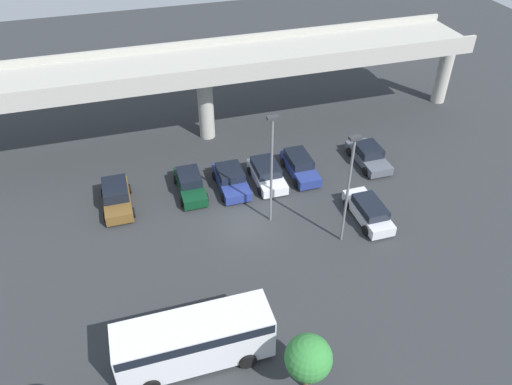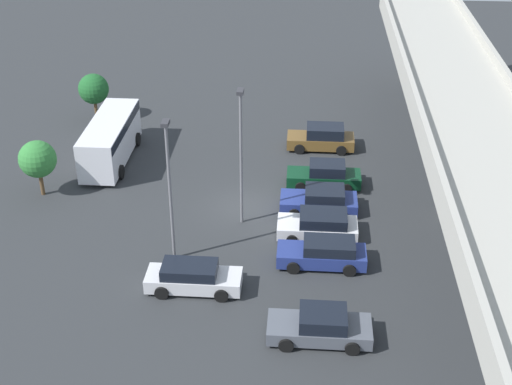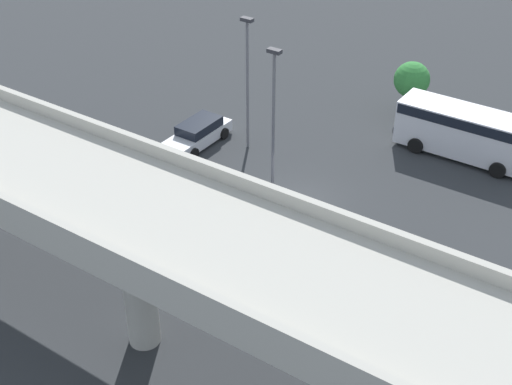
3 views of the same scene
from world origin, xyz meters
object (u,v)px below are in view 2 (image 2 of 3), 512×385
object	(u,v)px
tree_front_left	(94,89)
tree_front_centre	(38,159)
parked_car_4	(324,253)
lamp_post_mid_lot	(169,181)
parked_car_2	(320,200)
parked_car_3	(319,225)
parked_car_1	(325,175)
parked_car_0	(322,138)
shuttle_bus	(110,137)
lamp_post_near_aisle	(241,148)
parked_car_5	(193,277)
parked_car_6	(320,326)

from	to	relation	value
tree_front_left	tree_front_centre	world-z (taller)	tree_front_left
parked_car_4	lamp_post_mid_lot	world-z (taller)	lamp_post_mid_lot
parked_car_2	parked_car_3	world-z (taller)	parked_car_3
parked_car_3	parked_car_2	bearing A→B (deg)	-91.49
parked_car_1	parked_car_0	bearing A→B (deg)	-88.43
shuttle_bus	tree_front_centre	xyz separation A→B (m)	(4.80, -3.10, 0.70)
shuttle_bus	tree_front_centre	world-z (taller)	tree_front_centre
parked_car_4	lamp_post_mid_lot	xyz separation A→B (m)	(-0.05, -7.86, 3.91)
lamp_post_near_aisle	tree_front_centre	world-z (taller)	lamp_post_near_aisle
parked_car_5	tree_front_left	world-z (taller)	tree_front_left
parked_car_5	shuttle_bus	xyz separation A→B (m)	(-13.52, -7.51, 0.99)
shuttle_bus	lamp_post_near_aisle	size ratio (longest dim) A/B	0.97
parked_car_4	parked_car_2	bearing A→B (deg)	-88.41
parked_car_6	lamp_post_near_aisle	xyz separation A→B (m)	(-9.63, -4.44, 4.04)
parked_car_1	parked_car_3	world-z (taller)	parked_car_1
parked_car_5	shuttle_bus	size ratio (longest dim) A/B	0.60
lamp_post_mid_lot	tree_front_left	world-z (taller)	lamp_post_mid_lot
parked_car_4	lamp_post_near_aisle	bearing A→B (deg)	-40.06
shuttle_bus	lamp_post_mid_lot	xyz separation A→B (m)	(10.90, 6.11, 2.93)
parked_car_1	parked_car_3	size ratio (longest dim) A/B	1.04
parked_car_3	parked_car_6	distance (m)	8.50
parked_car_2	parked_car_4	bearing A→B (deg)	91.59
lamp_post_near_aisle	tree_front_centre	xyz separation A→B (m)	(-2.26, -12.44, -2.32)
parked_car_5	lamp_post_near_aisle	distance (m)	7.82
parked_car_4	parked_car_0	bearing A→B (deg)	-89.94
parked_car_6	lamp_post_mid_lot	size ratio (longest dim) A/B	0.59
parked_car_5	tree_front_left	size ratio (longest dim) A/B	1.32
parked_car_4	parked_car_5	distance (m)	6.95
parked_car_1	parked_car_2	distance (m)	3.05
parked_car_5	parked_car_6	xyz separation A→B (m)	(3.18, 6.27, -0.03)
parked_car_3	parked_car_1	bearing A→B (deg)	-93.50
lamp_post_near_aisle	tree_front_left	size ratio (longest dim) A/B	2.26
parked_car_2	tree_front_centre	bearing A→B (deg)	-2.17
shuttle_bus	parked_car_6	bearing A→B (deg)	39.53
parked_car_3	tree_front_left	distance (m)	22.23
parked_car_2	tree_front_left	world-z (taller)	tree_front_left
parked_car_0	parked_car_3	xyz separation A→B (m)	(11.06, -0.21, -0.09)
parked_car_6	lamp_post_mid_lot	xyz separation A→B (m)	(-5.80, -7.67, 3.95)
shuttle_bus	lamp_post_mid_lot	bearing A→B (deg)	29.27
parked_car_0	tree_front_centre	world-z (taller)	tree_front_centre
tree_front_centre	parked_car_4	bearing A→B (deg)	70.18
shuttle_bus	lamp_post_mid_lot	distance (m)	12.83
lamp_post_near_aisle	lamp_post_mid_lot	size ratio (longest dim) A/B	1.02
lamp_post_mid_lot	lamp_post_near_aisle	bearing A→B (deg)	139.87
parked_car_5	parked_car_6	distance (m)	7.03
parked_car_5	tree_front_left	bearing A→B (deg)	117.29
parked_car_1	tree_front_centre	size ratio (longest dim) A/B	1.29
parked_car_6	tree_front_centre	world-z (taller)	tree_front_centre
parked_car_1	tree_front_left	bearing A→B (deg)	-27.82
parked_car_3	parked_car_6	size ratio (longest dim) A/B	0.94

